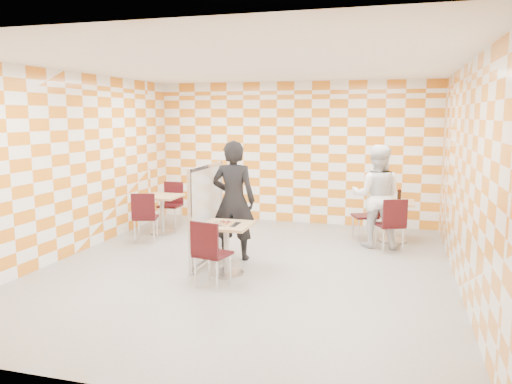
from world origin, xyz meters
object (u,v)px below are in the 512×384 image
Objects in this scene: main_table at (226,240)px; partition at (207,213)px; man_dark at (234,200)px; chair_second_front at (392,221)px; sport_bottle at (385,195)px; second_table at (394,214)px; chair_empty_far at (172,201)px; man_white at (376,196)px; empty_table at (162,208)px; chair_second_side at (370,211)px; soda_bottle at (399,195)px; chair_main_front at (209,249)px; chair_empty_near at (145,213)px.

main_table is 0.73m from partition.
chair_second_front is at bearing -161.18° from man_dark.
man_dark is at bearing -138.79° from sport_bottle.
second_table is 0.81× the size of chair_empty_far.
man_white is at bearing 34.90° from partition.
empty_table is 4.27m from sport_bottle.
chair_second_front and chair_second_side have the same top height.
soda_bottle is (4.46, 0.66, 0.34)m from empty_table.
main_table is at bearing 96.00° from man_dark.
man_dark is at bearing -156.41° from chair_second_front.
soda_bottle is (2.88, 2.29, 0.06)m from partition.
chair_main_front is 1.00× the size of chair_empty_near.
man_white is (2.01, 2.21, 0.39)m from main_table.
chair_second_front is 1.00× the size of chair_second_side.
partition reaches higher than second_table.
second_table is 0.42× the size of man_white.
soda_bottle reaches higher than chair_second_side.
empty_table is at bearing -172.08° from chair_second_side.
partition reaches higher than empty_table.
chair_second_side is 4.62× the size of sport_bottle.
soda_bottle is (0.39, 0.55, -0.05)m from man_white.
chair_empty_near is (-4.31, -0.56, 0.00)m from chair_second_front.
chair_second_front is 2.70m from man_dark.
soda_bottle is (0.26, -0.05, 0.01)m from sport_bottle.
man_dark is at bearing -43.76° from chair_empty_far.
main_table is 0.42× the size of man_white.
second_table is at bearing -124.84° from man_white.
chair_second_front is 1.00m from sport_bottle.
main_table is 0.81× the size of chair_empty_far.
main_table is 3.44m from chair_empty_far.
chair_second_front is 4.51m from chair_empty_far.
chair_second_side is at bearing -142.62° from man_dark.
chair_second_side is 0.60m from soda_bottle.
second_table is 0.81× the size of chair_second_front.
sport_bottle reaches higher than main_table.
partition reaches higher than soda_bottle.
partition reaches higher than sport_bottle.
second_table is 3.26× the size of soda_bottle.
empty_table is 4.09m from man_white.
chair_empty_near is at bearing -86.71° from empty_table.
man_white is at bearing -151.72° from man_dark.
chair_second_front is 4.62× the size of sport_bottle.
sport_bottle is at bearing 52.67° from main_table.
chair_second_side is at bearing 54.48° from main_table.
chair_second_front is at bearing -3.02° from empty_table.
main_table is 3.75× the size of sport_bottle.
chair_main_front is at bearing -57.64° from chair_empty_far.
man_dark reaches higher than sport_bottle.
chair_main_front reaches higher than second_table.
man_white is (2.03, 2.84, 0.35)m from chair_main_front.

